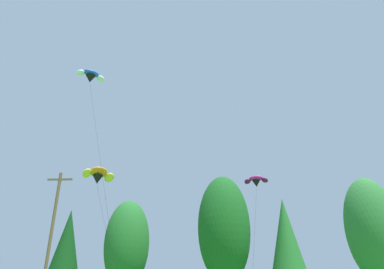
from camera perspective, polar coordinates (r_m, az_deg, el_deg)
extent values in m
cone|color=#0F3D14|center=(48.40, -19.47, -16.63)|extent=(4.32, 4.32, 9.16)
ellipsoid|color=#236628|center=(45.68, -10.39, -16.79)|extent=(5.40, 5.40, 10.47)
ellipsoid|color=#19561E|center=(42.44, 5.14, -14.66)|extent=(6.00, 6.00, 12.20)
cone|color=#236628|center=(44.53, 14.85, -15.97)|extent=(4.49, 4.49, 9.72)
ellipsoid|color=#2D7033|center=(46.96, 26.91, -13.31)|extent=(5.94, 5.94, 12.04)
cylinder|color=brown|center=(32.60, -21.84, -15.99)|extent=(0.26, 0.26, 12.23)
cube|color=brown|center=(33.72, -20.38, -6.76)|extent=(2.20, 0.14, 0.14)
ellipsoid|color=orange|center=(37.60, -14.72, -5.86)|extent=(2.36, 2.29, 1.21)
ellipsoid|color=yellow|center=(37.91, -13.12, -6.72)|extent=(1.49, 1.43, 1.31)
ellipsoid|color=yellow|center=(37.11, -16.46, -5.96)|extent=(1.35, 1.54, 1.31)
cone|color=black|center=(37.50, -14.92, -6.96)|extent=(1.49, 1.49, 0.91)
cylinder|color=black|center=(29.89, -13.69, -14.46)|extent=(5.87, 11.66, 10.95)
ellipsoid|color=#D12893|center=(45.47, 10.20, -6.94)|extent=(1.86, 1.31, 0.88)
ellipsoid|color=#66144C|center=(45.31, 11.57, -7.16)|extent=(0.95, 0.98, 1.02)
ellipsoid|color=#66144C|center=(45.47, 8.88, -7.43)|extent=(1.09, 0.97, 1.02)
cone|color=black|center=(45.35, 10.27, -7.75)|extent=(1.15, 1.15, 0.82)
cylinder|color=black|center=(33.97, 10.03, -14.16)|extent=(3.91, 19.73, 13.02)
ellipsoid|color=blue|center=(42.43, -15.84, 9.41)|extent=(2.10, 1.88, 0.76)
ellipsoid|color=white|center=(42.50, -14.40, 8.63)|extent=(1.24, 1.24, 0.95)
ellipsoid|color=white|center=(42.03, -17.41, 9.45)|extent=(1.26, 1.13, 0.95)
cone|color=black|center=(42.12, -15.99, 8.54)|extent=(1.45, 1.45, 0.89)
cylinder|color=black|center=(31.21, -14.50, -3.78)|extent=(7.74, 10.79, 22.47)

